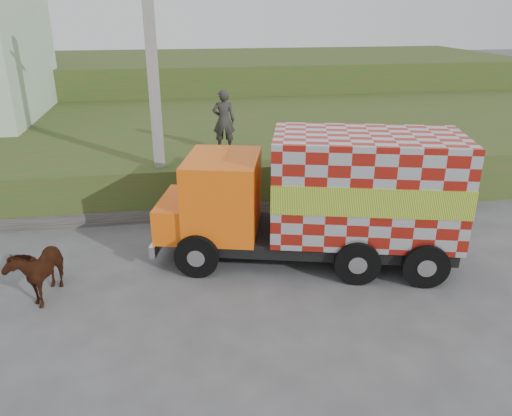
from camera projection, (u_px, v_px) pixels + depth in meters
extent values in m
plane|color=#474749|center=(209.00, 291.00, 10.93)|extent=(120.00, 120.00, 0.00)
cube|color=#2A541C|center=(188.00, 143.00, 19.79)|extent=(40.00, 12.00, 1.50)
cube|color=#2A541C|center=(180.00, 82.00, 30.48)|extent=(40.00, 12.00, 3.00)
cube|color=#595651|center=(128.00, 215.00, 14.39)|extent=(16.00, 0.50, 0.40)
cube|color=gray|center=(153.00, 78.00, 13.48)|extent=(0.30, 0.30, 8.00)
cube|color=black|center=(315.00, 236.00, 12.11)|extent=(6.60, 3.56, 0.32)
cube|color=#EC5A0C|center=(223.00, 194.00, 11.92)|extent=(2.15, 2.48, 1.85)
cube|color=#EC5A0C|center=(181.00, 214.00, 12.21)|extent=(1.39, 2.11, 0.83)
cube|color=silver|center=(365.00, 186.00, 11.52)|extent=(4.68, 3.23, 2.41)
cube|color=yellow|center=(372.00, 203.00, 10.48)|extent=(4.13, 1.11, 0.65)
cube|color=yellow|center=(360.00, 171.00, 12.56)|extent=(4.13, 1.11, 0.65)
cube|color=silver|center=(164.00, 234.00, 12.46)|extent=(0.67, 2.09, 0.28)
cylinder|color=black|center=(197.00, 255.00, 11.39)|extent=(1.07, 0.57, 1.02)
cylinder|color=black|center=(213.00, 219.00, 13.35)|extent=(1.07, 0.57, 1.02)
cylinder|color=black|center=(357.00, 262.00, 11.09)|extent=(1.07, 0.57, 1.02)
cylinder|color=black|center=(349.00, 224.00, 13.05)|extent=(1.07, 0.57, 1.02)
cylinder|color=black|center=(425.00, 265.00, 10.97)|extent=(1.07, 0.57, 1.02)
cylinder|color=black|center=(407.00, 226.00, 12.93)|extent=(1.07, 0.57, 1.02)
imported|color=black|center=(38.00, 268.00, 10.53)|extent=(1.01, 1.65, 1.30)
imported|color=#282623|center=(224.00, 120.00, 15.67)|extent=(0.76, 0.55, 1.93)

